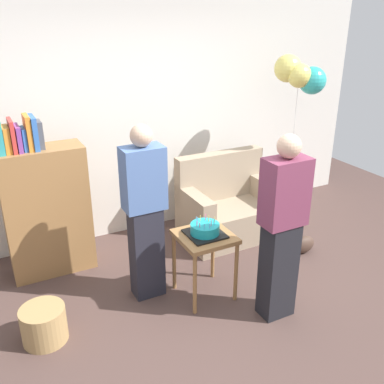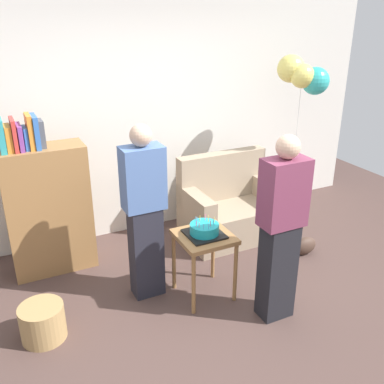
% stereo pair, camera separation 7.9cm
% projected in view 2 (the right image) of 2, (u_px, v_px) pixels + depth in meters
% --- Properties ---
extents(ground_plane, '(8.00, 8.00, 0.00)m').
position_uv_depth(ground_plane, '(231.00, 319.00, 3.78)').
color(ground_plane, '#4C3833').
extents(wall_back, '(6.00, 0.10, 2.70)m').
position_uv_depth(wall_back, '(143.00, 117.00, 4.95)').
color(wall_back, silver).
rests_on(wall_back, ground_plane).
extents(couch, '(1.10, 0.70, 0.96)m').
position_uv_depth(couch, '(230.00, 208.00, 5.07)').
color(couch, gray).
rests_on(couch, ground_plane).
extents(bookshelf, '(0.80, 0.36, 1.62)m').
position_uv_depth(bookshelf, '(47.00, 207.00, 4.28)').
color(bookshelf, olive).
rests_on(bookshelf, ground_plane).
extents(side_table, '(0.48, 0.48, 0.63)m').
position_uv_depth(side_table, '(204.00, 244.00, 3.91)').
color(side_table, olive).
rests_on(side_table, ground_plane).
extents(birthday_cake, '(0.32, 0.32, 0.17)m').
position_uv_depth(birthday_cake, '(204.00, 230.00, 3.85)').
color(birthday_cake, black).
rests_on(birthday_cake, side_table).
extents(person_blowing_candles, '(0.36, 0.22, 1.63)m').
position_uv_depth(person_blowing_candles, '(144.00, 213.00, 3.82)').
color(person_blowing_candles, '#23232D').
rests_on(person_blowing_candles, ground_plane).
extents(person_holding_cake, '(0.36, 0.22, 1.63)m').
position_uv_depth(person_holding_cake, '(281.00, 230.00, 3.53)').
color(person_holding_cake, black).
rests_on(person_holding_cake, ground_plane).
extents(wicker_basket, '(0.36, 0.36, 0.30)m').
position_uv_depth(wicker_basket, '(43.00, 322.00, 3.51)').
color(wicker_basket, '#A88451').
rests_on(wicker_basket, ground_plane).
extents(handbag, '(0.28, 0.14, 0.20)m').
position_uv_depth(handbag, '(305.00, 246.00, 4.75)').
color(handbag, '#473328').
rests_on(handbag, ground_plane).
extents(balloon_bunch, '(0.52, 0.48, 2.03)m').
position_uv_depth(balloon_bunch, '(303.00, 75.00, 4.77)').
color(balloon_bunch, silver).
rests_on(balloon_bunch, ground_plane).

